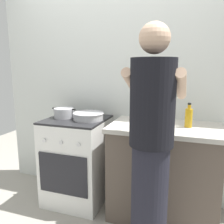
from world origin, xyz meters
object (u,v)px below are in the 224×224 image
at_px(spice_bottle, 164,123).
at_px(oil_bottle, 189,117).
at_px(stove_range, 77,160).
at_px(mixing_bowl, 88,116).
at_px(pot, 64,113).
at_px(utensil_crock, 144,111).
at_px(person, 151,150).

relative_size(spice_bottle, oil_bottle, 0.36).
relative_size(stove_range, mixing_bowl, 2.87).
height_order(spice_bottle, oil_bottle, oil_bottle).
relative_size(pot, utensil_crock, 0.84).
relative_size(stove_range, person, 0.53).
height_order(pot, person, person).
relative_size(pot, oil_bottle, 1.25).
height_order(utensil_crock, spice_bottle, utensil_crock).
distance_m(spice_bottle, person, 0.50).
bearing_deg(pot, stove_range, 0.20).
height_order(mixing_bowl, utensil_crock, utensil_crock).
height_order(stove_range, person, person).
bearing_deg(oil_bottle, pot, -179.49).
distance_m(mixing_bowl, spice_bottle, 0.76).
bearing_deg(utensil_crock, spice_bottle, -44.79).
xyz_separation_m(oil_bottle, person, (-0.23, -0.57, -0.13)).
relative_size(utensil_crock, person, 0.19).
xyz_separation_m(pot, oil_bottle, (1.24, 0.01, 0.04)).
bearing_deg(person, stove_range, 146.94).
distance_m(mixing_bowl, oil_bottle, 0.96).
bearing_deg(utensil_crock, mixing_bowl, -163.61).
height_order(mixing_bowl, person, person).
distance_m(stove_range, person, 1.11).
xyz_separation_m(pot, mixing_bowl, (0.28, -0.00, -0.01)).
height_order(stove_range, pot, pot).
bearing_deg(oil_bottle, stove_range, -179.45).
height_order(pot, mixing_bowl, pot).
height_order(stove_range, spice_bottle, spice_bottle).
relative_size(pot, person, 0.16).
relative_size(utensil_crock, oil_bottle, 1.49).
relative_size(mixing_bowl, utensil_crock, 0.97).
distance_m(pot, person, 1.16).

